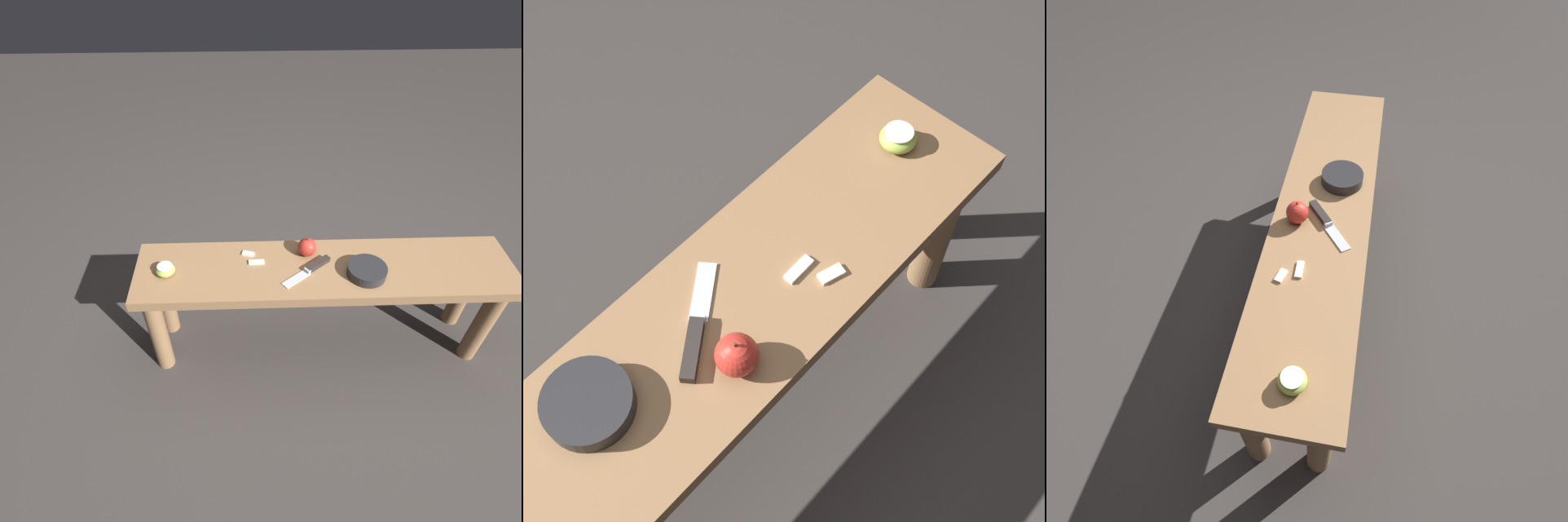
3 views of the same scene
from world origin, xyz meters
The scene contains 8 objects.
ground_plane centered at (0.00, 0.00, 0.00)m, with size 8.00×8.00×0.00m, color #383330.
wooden_bench centered at (0.00, 0.00, 0.36)m, with size 1.39×0.31×0.45m.
knife centered at (0.05, 0.01, 0.46)m, with size 0.19×0.15×0.02m.
apple_whole centered at (0.06, -0.07, 0.48)m, with size 0.07×0.07×0.08m.
apple_cut centered at (0.58, 0.01, 0.47)m, with size 0.07×0.07×0.04m.
apple_slice_near_knife centered at (0.25, -0.03, 0.45)m, with size 0.06×0.02×0.01m.
apple_slice_center centered at (0.28, -0.08, 0.45)m, with size 0.05×0.03×0.01m.
bowl centered at (-0.14, 0.04, 0.47)m, with size 0.14×0.14×0.04m.
Camera 3 is at (0.92, 0.11, 1.37)m, focal length 28.00 mm.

